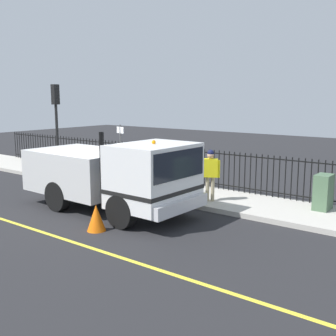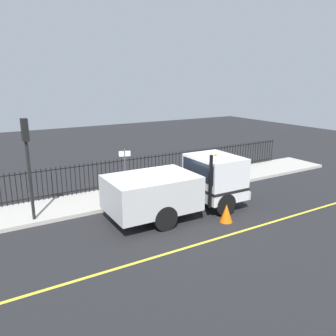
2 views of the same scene
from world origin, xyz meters
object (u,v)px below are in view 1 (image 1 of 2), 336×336
at_px(worker_standing, 210,170).
at_px(traffic_cone, 96,218).
at_px(work_truck, 117,172).
at_px(street_sign, 121,149).
at_px(utility_cabinet, 323,192).
at_px(traffic_light_near, 56,112).

bearing_deg(worker_standing, traffic_cone, 44.59).
distance_m(work_truck, traffic_cone, 2.09).
bearing_deg(street_sign, traffic_cone, -144.61).
height_order(work_truck, utility_cabinet, work_truck).
bearing_deg(utility_cabinet, traffic_cone, 140.80).
xyz_separation_m(work_truck, traffic_cone, (-1.68, -0.84, -0.92)).
bearing_deg(worker_standing, street_sign, -24.81).
bearing_deg(work_truck, utility_cabinet, 126.38).
xyz_separation_m(worker_standing, utility_cabinet, (1.23, -3.34, -0.51)).
bearing_deg(traffic_light_near, work_truck, 63.00).
bearing_deg(traffic_light_near, utility_cabinet, 91.74).
height_order(utility_cabinet, traffic_cone, utility_cabinet).
height_order(traffic_cone, street_sign, street_sign).
relative_size(worker_standing, traffic_light_near, 0.44).
distance_m(traffic_light_near, traffic_cone, 8.07).
bearing_deg(traffic_cone, street_sign, 35.39).
xyz_separation_m(worker_standing, street_sign, (-0.42, 3.71, 0.45)).
distance_m(work_truck, street_sign, 2.78).
height_order(worker_standing, traffic_cone, worker_standing).
relative_size(work_truck, traffic_light_near, 1.52).
distance_m(utility_cabinet, street_sign, 7.31).
distance_m(traffic_cone, street_sign, 4.77).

